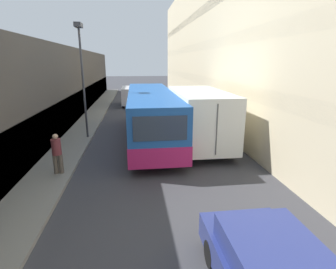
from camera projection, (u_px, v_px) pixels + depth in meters
name	position (u px, v px, depth m)	size (l,w,h in m)	color
ground_plane	(157.00, 146.00, 14.44)	(150.00, 150.00, 0.00)	#38383D
sidewalk_left	(69.00, 148.00, 13.85)	(1.80, 60.00, 0.14)	gray
building_left_shopfront	(22.00, 103.00, 12.95)	(2.40, 60.00, 5.56)	#423D38
building_right_apartment	(262.00, 30.00, 13.49)	(2.40, 60.00, 12.16)	beige
bus	(151.00, 114.00, 15.50)	(2.57, 11.46, 2.84)	#1E519E
box_truck	(195.00, 114.00, 14.85)	(2.48, 8.55, 3.02)	silver
panel_van	(131.00, 95.00, 27.82)	(1.87, 4.42, 1.91)	#BCBCC1
pedestrian	(57.00, 152.00, 10.38)	(0.38, 0.37, 1.64)	brown
street_lamp	(81.00, 60.00, 14.56)	(0.36, 0.80, 6.39)	#38383D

